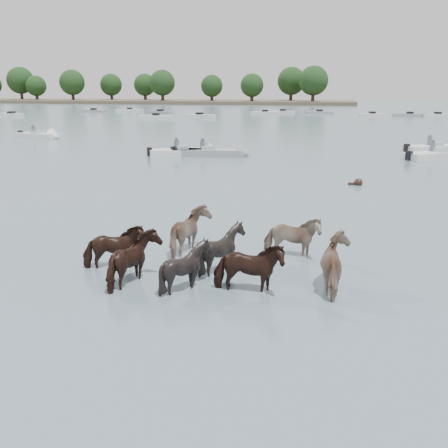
# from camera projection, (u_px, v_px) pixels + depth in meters

# --- Properties ---
(ground) EXTENTS (400.00, 400.00, 0.00)m
(ground) POSITION_uv_depth(u_px,v_px,m) (120.00, 280.00, 12.96)
(ground) COLOR slate
(ground) RESTS_ON ground
(shoreline) EXTENTS (160.00, 30.00, 1.00)m
(shoreline) POSITION_uv_depth(u_px,v_px,m) (109.00, 101.00, 168.90)
(shoreline) COLOR #4C4233
(shoreline) RESTS_ON ground
(pony_herd) EXTENTS (7.85, 4.53, 1.53)m
(pony_herd) POSITION_uv_depth(u_px,v_px,m) (218.00, 254.00, 13.26)
(pony_herd) COLOR black
(pony_herd) RESTS_ON ground
(swimming_pony) EXTENTS (0.72, 0.44, 0.44)m
(swimming_pony) POSITION_uv_depth(u_px,v_px,m) (357.00, 183.00, 25.60)
(swimming_pony) COLOR black
(swimming_pony) RESTS_ON ground
(motorboat_a) EXTENTS (5.33, 3.73, 1.92)m
(motorboat_a) POSITION_uv_depth(u_px,v_px,m) (192.00, 152.00, 36.99)
(motorboat_a) COLOR silver
(motorboat_a) RESTS_ON ground
(motorboat_b) EXTENTS (5.84, 2.20, 1.92)m
(motorboat_b) POSITION_uv_depth(u_px,v_px,m) (219.00, 153.00, 36.51)
(motorboat_b) COLOR gray
(motorboat_b) RESTS_ON ground
(motorboat_c) EXTENTS (5.48, 3.76, 1.92)m
(motorboat_c) POSITION_uv_depth(u_px,v_px,m) (443.00, 148.00, 39.30)
(motorboat_c) COLOR silver
(motorboat_c) RESTS_ON ground
(motorboat_d) EXTENTS (5.64, 4.96, 1.92)m
(motorboat_d) POSITION_uv_depth(u_px,v_px,m) (446.00, 154.00, 35.70)
(motorboat_d) COLOR silver
(motorboat_d) RESTS_ON ground
(motorboat_f) EXTENTS (5.27, 2.66, 1.92)m
(motorboat_f) POSITION_uv_depth(u_px,v_px,m) (43.00, 136.00, 49.48)
(motorboat_f) COLOR silver
(motorboat_f) RESTS_ON ground
(distant_flotilla) EXTENTS (107.28, 23.97, 0.93)m
(distant_flotilla) POSITION_uv_depth(u_px,v_px,m) (313.00, 115.00, 87.48)
(distant_flotilla) COLOR silver
(distant_flotilla) RESTS_ON ground
(treeline) EXTENTS (147.23, 17.41, 11.85)m
(treeline) POSITION_uv_depth(u_px,v_px,m) (104.00, 83.00, 165.34)
(treeline) COLOR #382619
(treeline) RESTS_ON ground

